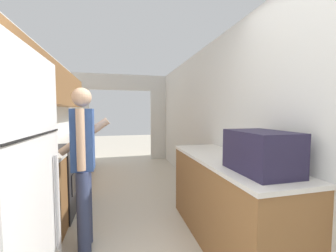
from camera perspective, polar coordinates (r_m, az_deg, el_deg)
name	(u,v)px	position (r m, az deg, el deg)	size (l,w,h in m)	color
wall_left	(32,105)	(3.45, -33.53, 4.78)	(0.38, 7.64, 2.50)	silver
wall_right	(216,123)	(3.22, 13.05, 0.75)	(0.06, 7.64, 2.50)	silver
wall_far_with_doorway	(121,111)	(6.12, -12.88, 4.02)	(3.03, 0.06, 2.50)	silver
counter_left	(66,165)	(4.18, -26.38, -9.75)	(0.62, 4.00, 0.93)	brown
counter_right	(226,200)	(2.45, 15.70, -19.22)	(0.62, 1.82, 0.93)	brown
range_oven	(51,181)	(3.34, -29.61, -13.14)	(0.66, 0.80, 1.07)	black
person	(84,163)	(2.31, -22.37, -9.57)	(0.53, 0.38, 1.66)	#384266
suitcase	(261,152)	(1.84, 24.28, -6.49)	(0.39, 0.57, 0.34)	#231E38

